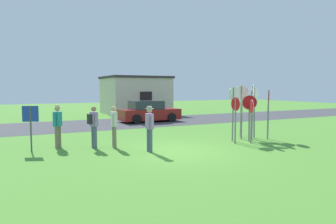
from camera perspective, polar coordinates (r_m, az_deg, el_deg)
ground_plane at (r=11.82m, az=1.84°, el=-7.28°), size 80.00×80.00×0.00m
street_asphalt at (r=21.00m, az=-11.33°, el=-2.16°), size 60.00×6.40×0.01m
building_background at (r=28.80m, az=-6.16°, el=3.17°), size 5.60×5.40×3.48m
parked_car_on_street at (r=21.89m, az=-3.65°, el=-0.02°), size 4.32×2.06×1.51m
stop_sign_rear_right at (r=13.51m, az=12.51°, el=-0.07°), size 0.07×0.63×2.04m
stop_sign_leaning_left at (r=14.74m, az=15.52°, el=1.57°), size 0.33×0.52×2.59m
stop_sign_nearest at (r=15.20m, az=15.84°, el=1.66°), size 0.74×0.27×2.48m
stop_sign_leaning_right at (r=15.44m, az=13.53°, el=1.81°), size 0.64×0.27×2.56m
stop_sign_rear_left at (r=14.74m, az=13.64°, el=0.56°), size 0.59×0.67×2.09m
stop_sign_low_front at (r=13.74m, az=15.34°, el=-0.39°), size 0.30×0.58×1.91m
stop_sign_center_cluster at (r=14.24m, az=14.99°, el=0.36°), size 0.58×0.42×2.11m
stop_sign_tallest at (r=15.03m, az=18.28°, el=1.26°), size 0.55×0.46×2.39m
stop_sign_far_back at (r=14.04m, az=12.07°, el=1.33°), size 0.65×0.18×2.48m
person_holding_notes at (r=12.53m, az=-13.78°, el=-2.19°), size 0.39×0.57×1.69m
person_with_sunhat at (r=12.45m, az=-10.04°, el=-2.31°), size 0.27×0.56×1.69m
person_on_left at (r=13.08m, az=-19.94°, el=-2.04°), size 0.38×0.49×1.74m
person_near_signs at (r=11.50m, az=-3.48°, el=-2.65°), size 0.31×0.57×1.74m
info_panel_leftmost at (r=12.60m, az=-24.33°, el=-1.40°), size 0.56×0.25×1.75m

